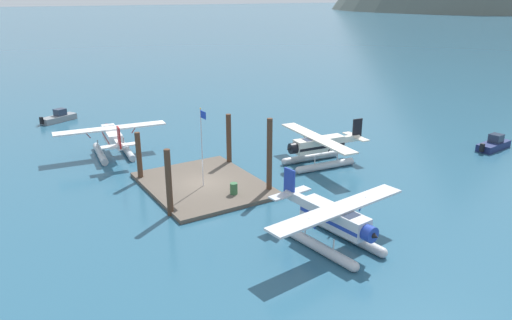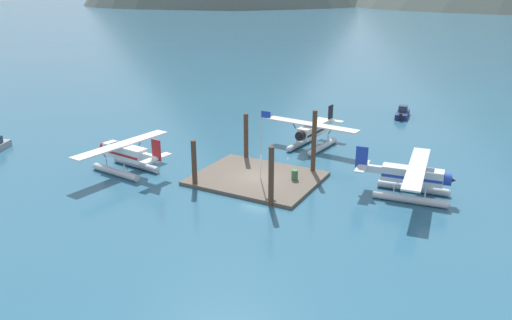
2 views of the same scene
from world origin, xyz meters
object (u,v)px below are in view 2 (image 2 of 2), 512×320
(flagpole, at_px, (262,136))
(seaplane_cream_bow_centre, at_px, (313,133))
(fuel_drum, at_px, (295,175))
(boat_navy_open_north, at_px, (403,113))
(seaplane_white_port_aft, at_px, (125,155))
(seaplane_silver_stbd_fwd, at_px, (412,179))

(flagpole, xyz_separation_m, seaplane_cream_bow_centre, (0.11, 11.42, -2.65))
(fuel_drum, distance_m, boat_navy_open_north, 28.34)
(fuel_drum, relative_size, seaplane_white_port_aft, 0.08)
(seaplane_white_port_aft, bearing_deg, seaplane_silver_stbd_fwd, 14.87)
(seaplane_silver_stbd_fwd, bearing_deg, seaplane_cream_bow_centre, 145.01)
(fuel_drum, distance_m, seaplane_cream_bow_centre, 10.47)
(seaplane_cream_bow_centre, relative_size, boat_navy_open_north, 2.15)
(seaplane_cream_bow_centre, distance_m, boat_navy_open_north, 18.90)
(seaplane_silver_stbd_fwd, relative_size, boat_navy_open_north, 2.15)
(boat_navy_open_north, bearing_deg, fuel_drum, -96.30)
(seaplane_cream_bow_centre, bearing_deg, seaplane_white_port_aft, -129.79)
(seaplane_cream_bow_centre, relative_size, seaplane_white_port_aft, 1.00)
(fuel_drum, height_order, seaplane_cream_bow_centre, seaplane_cream_bow_centre)
(seaplane_silver_stbd_fwd, height_order, boat_navy_open_north, seaplane_silver_stbd_fwd)
(seaplane_cream_bow_centre, relative_size, seaplane_silver_stbd_fwd, 1.00)
(fuel_drum, height_order, boat_navy_open_north, boat_navy_open_north)
(fuel_drum, relative_size, seaplane_silver_stbd_fwd, 0.08)
(seaplane_white_port_aft, relative_size, seaplane_silver_stbd_fwd, 1.00)
(seaplane_white_port_aft, distance_m, seaplane_silver_stbd_fwd, 25.53)
(fuel_drum, distance_m, seaplane_white_port_aft, 15.81)
(seaplane_white_port_aft, bearing_deg, seaplane_cream_bow_centre, 50.21)
(seaplane_cream_bow_centre, height_order, seaplane_silver_stbd_fwd, same)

